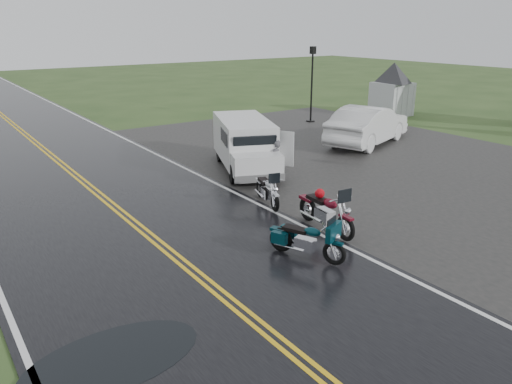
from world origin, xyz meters
TOP-DOWN VIEW (x-y plane):
  - ground at (0.00, 0.00)m, footprint 120.00×120.00m
  - road at (0.00, 10.00)m, footprint 8.00×100.00m
  - parking_pad at (11.00, 5.00)m, footprint 14.00×24.00m
  - visitor_center at (20.00, 12.00)m, footprint 16.00×10.00m
  - motorcycle_red at (4.03, -0.28)m, footprint 1.03×2.36m
  - motorcycle_teal at (2.84, -1.12)m, footprint 1.41×2.10m
  - motorcycle_silver at (3.81, 2.46)m, footprint 1.27×2.08m
  - van_white at (4.33, 5.60)m, footprint 3.69×5.42m
  - person_at_van at (5.79, 5.05)m, footprint 0.63×0.51m
  - sedan_white at (12.84, 7.24)m, footprint 5.77×3.57m
  - lamp_post_far_right at (14.32, 13.01)m, footprint 0.37×0.37m

SIDE VIEW (x-z plane):
  - ground at x=0.00m, z-range 0.00..0.00m
  - parking_pad at x=11.00m, z-range 0.00..0.03m
  - road at x=0.00m, z-range 0.00..0.04m
  - motorcycle_silver at x=3.81m, z-range 0.00..1.16m
  - motorcycle_teal at x=2.84m, z-range 0.00..1.17m
  - motorcycle_red at x=4.03m, z-range 0.00..1.35m
  - person_at_van at x=5.79m, z-range 0.00..1.48m
  - sedan_white at x=12.84m, z-range 0.00..1.79m
  - van_white at x=4.33m, z-range 0.00..1.99m
  - lamp_post_far_right at x=14.32m, z-range 0.00..4.29m
  - visitor_center at x=20.00m, z-range 0.00..4.80m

